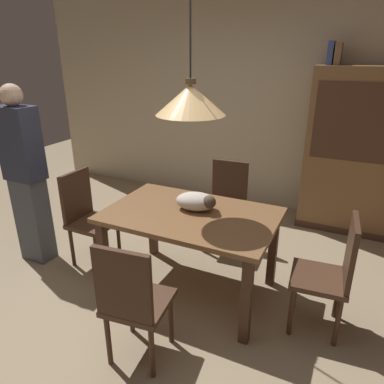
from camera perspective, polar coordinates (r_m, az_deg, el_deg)
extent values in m
plane|color=#998466|center=(3.09, -6.29, -18.70)|extent=(10.00, 10.00, 0.00)
cube|color=beige|center=(4.83, 10.11, 14.88)|extent=(6.40, 0.10, 2.90)
cube|color=brown|center=(2.95, -0.21, -3.72)|extent=(1.40, 0.90, 0.04)
cube|color=#472D1E|center=(3.14, -13.81, -10.47)|extent=(0.07, 0.07, 0.71)
cube|color=#472D1E|center=(2.65, 8.65, -16.86)|extent=(0.07, 0.07, 0.71)
cube|color=#472D1E|center=(3.69, -6.29, -4.84)|extent=(0.07, 0.07, 0.71)
cube|color=#472D1E|center=(3.28, 12.77, -8.91)|extent=(0.07, 0.07, 0.71)
cube|color=#472D1E|center=(2.87, 19.58, -12.84)|extent=(0.43, 0.43, 0.04)
cube|color=#40291B|center=(2.75, 24.03, -8.77)|extent=(0.07, 0.38, 0.48)
cylinder|color=#472D1E|center=(3.13, 16.17, -14.27)|extent=(0.04, 0.04, 0.41)
cylinder|color=#472D1E|center=(2.87, 15.54, -17.88)|extent=(0.04, 0.04, 0.41)
cylinder|color=#472D1E|center=(3.14, 22.17, -15.00)|extent=(0.04, 0.04, 0.41)
cylinder|color=#472D1E|center=(2.88, 22.20, -18.68)|extent=(0.04, 0.04, 0.41)
cube|color=#472D1E|center=(3.75, 5.11, -3.11)|extent=(0.42, 0.42, 0.04)
cube|color=#40291B|center=(3.81, 6.05, 1.50)|extent=(0.38, 0.06, 0.48)
cylinder|color=#472D1E|center=(3.76, 1.92, -6.80)|extent=(0.04, 0.04, 0.41)
cylinder|color=#472D1E|center=(3.67, 6.64, -7.66)|extent=(0.04, 0.04, 0.41)
cylinder|color=#472D1E|center=(4.02, 3.51, -4.78)|extent=(0.04, 0.04, 0.41)
cylinder|color=#472D1E|center=(3.95, 7.93, -5.53)|extent=(0.04, 0.04, 0.41)
cube|color=#472D1E|center=(2.52, -8.47, -17.01)|extent=(0.44, 0.44, 0.04)
cube|color=#40291B|center=(2.24, -11.00, -14.44)|extent=(0.38, 0.08, 0.48)
cylinder|color=#472D1E|center=(2.72, -3.39, -19.54)|extent=(0.04, 0.04, 0.41)
cylinder|color=#472D1E|center=(2.83, -9.70, -17.92)|extent=(0.04, 0.04, 0.41)
cylinder|color=#472D1E|center=(2.51, -6.42, -24.03)|extent=(0.04, 0.04, 0.41)
cylinder|color=#472D1E|center=(2.63, -13.24, -21.94)|extent=(0.04, 0.04, 0.41)
cube|color=#472D1E|center=(3.62, -15.43, -4.81)|extent=(0.40, 0.40, 0.04)
cube|color=#40291B|center=(3.63, -17.99, -0.52)|extent=(0.04, 0.38, 0.48)
cylinder|color=#472D1E|center=(3.52, -14.76, -9.67)|extent=(0.04, 0.04, 0.41)
cylinder|color=#472D1E|center=(3.73, -11.61, -7.47)|extent=(0.04, 0.04, 0.41)
cylinder|color=#472D1E|center=(3.72, -18.58, -8.34)|extent=(0.04, 0.04, 0.41)
cylinder|color=#472D1E|center=(3.92, -15.37, -6.35)|extent=(0.04, 0.04, 0.41)
ellipsoid|color=beige|center=(2.97, 0.64, -1.50)|extent=(0.38, 0.28, 0.15)
sphere|color=brown|center=(2.90, 2.76, -1.60)|extent=(0.11, 0.11, 0.11)
cylinder|color=brown|center=(3.09, -0.90, -1.58)|extent=(0.18, 0.04, 0.04)
cone|color=#E5B775|center=(2.69, -0.24, 14.51)|extent=(0.52, 0.52, 0.22)
cylinder|color=#513D23|center=(2.67, -0.24, 17.27)|extent=(0.08, 0.08, 0.04)
cube|color=brown|center=(4.42, 24.90, 5.65)|extent=(1.10, 0.44, 1.85)
cube|color=#472D1E|center=(4.13, 25.60, 9.83)|extent=(0.97, 0.01, 0.81)
cube|color=#472D1E|center=(4.72, 23.22, -4.70)|extent=(1.12, 0.45, 0.08)
cube|color=#384C93|center=(4.31, 21.31, 19.99)|extent=(0.06, 0.24, 0.24)
cube|color=brown|center=(4.31, 22.33, 19.72)|extent=(0.06, 0.24, 0.22)
cube|color=#4C515B|center=(3.89, -23.93, -4.03)|extent=(0.30, 0.20, 0.86)
cube|color=#2D3347|center=(3.65, -25.75, 6.94)|extent=(0.36, 0.22, 0.68)
sphere|color=#DBB293|center=(3.58, -26.90, 13.63)|extent=(0.20, 0.20, 0.20)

